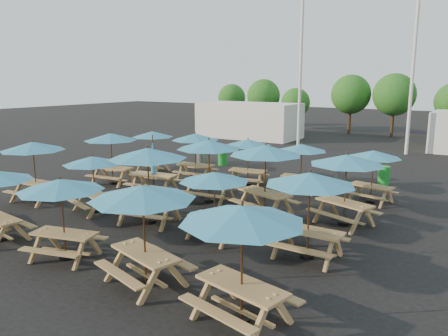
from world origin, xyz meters
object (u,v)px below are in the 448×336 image
Objects in this scene: picnic_unit_6 at (153,170)px; picnic_unit_11 at (248,145)px; picnic_unit_12 at (143,197)px; picnic_unit_19 at (373,157)px; picnic_unit_3 at (153,136)px; picnic_unit_13 at (214,180)px; picnic_unit_1 at (33,149)px; waste_bin_4 at (384,175)px; waste_bin_2 at (341,172)px; picnic_unit_9 at (148,157)px; waste_bin_1 at (223,158)px; picnic_unit_18 at (347,163)px; picnic_unit_7 at (195,139)px; picnic_unit_8 at (61,189)px; picnic_unit_16 at (242,220)px; waste_bin_3 at (340,172)px; waste_bin_0 at (201,156)px; picnic_unit_17 at (310,183)px; picnic_unit_15 at (302,150)px; picnic_unit_5 at (93,163)px; picnic_unit_14 at (266,153)px; picnic_unit_10 at (209,147)px; picnic_unit_2 at (111,139)px.

picnic_unit_11 is (2.57, 3.34, 0.82)m from picnic_unit_6.
picnic_unit_19 is at bearing 90.57° from picnic_unit_12.
picnic_unit_6 reaches higher than picnic_unit_3.
picnic_unit_1 is at bearing -173.20° from picnic_unit_13.
picnic_unit_12 is 13.38m from waste_bin_4.
waste_bin_2 is at bearing -171.23° from waste_bin_4.
picnic_unit_3 is at bearing -163.21° from waste_bin_4.
picnic_unit_11 is (0.14, 6.33, -0.38)m from picnic_unit_9.
picnic_unit_1 is at bearing -101.73° from waste_bin_1.
picnic_unit_7 is at bearing 179.95° from picnic_unit_18.
picnic_unit_6 is at bearing 96.93° from picnic_unit_8.
picnic_unit_11 is 0.85× the size of picnic_unit_16.
picnic_unit_19 is 2.92× the size of waste_bin_3.
picnic_unit_7 reaches higher than picnic_unit_3.
waste_bin_3 is at bearing -169.83° from waste_bin_4.
picnic_unit_7 reaches higher than waste_bin_3.
picnic_unit_19 reaches higher than waste_bin_0.
picnic_unit_8 reaches higher than picnic_unit_11.
picnic_unit_19 is at bearing 90.12° from picnic_unit_17.
picnic_unit_6 is at bearing -138.96° from waste_bin_4.
waste_bin_1 is (2.09, 10.08, -1.65)m from picnic_unit_1.
waste_bin_1 is at bearing 126.03° from picnic_unit_13.
waste_bin_0 is at bearing 99.49° from picnic_unit_6.
picnic_unit_15 is 2.67× the size of waste_bin_0.
picnic_unit_11 reaches higher than picnic_unit_3.
picnic_unit_16 is 9.96m from picnic_unit_19.
picnic_unit_8 is 0.89× the size of picnic_unit_18.
picnic_unit_1 is at bearing 172.84° from picnic_unit_9.
picnic_unit_11 is at bearing -146.77° from waste_bin_4.
picnic_unit_16 is at bearing -52.10° from waste_bin_0.
picnic_unit_5 is 6.03m from picnic_unit_14.
waste_bin_2 is (-2.14, 3.02, -1.37)m from picnic_unit_19.
picnic_unit_3 is at bearing 169.49° from picnic_unit_11.
waste_bin_0 is (-10.13, 6.36, -1.63)m from picnic_unit_18.
waste_bin_3 is at bearing 103.44° from picnic_unit_12.
picnic_unit_9 reaches higher than waste_bin_2.
picnic_unit_7 is 0.83× the size of picnic_unit_12.
picnic_unit_3 is 2.70× the size of waste_bin_3.
picnic_unit_1 is 5.44m from picnic_unit_9.
picnic_unit_8 is 3.19× the size of waste_bin_0.
picnic_unit_19 is at bearing 70.67° from picnic_unit_13.
picnic_unit_11 is 2.47m from picnic_unit_15.
picnic_unit_3 is 11.01m from picnic_unit_19.
waste_bin_0 is (-7.29, 3.11, -1.38)m from picnic_unit_15.
picnic_unit_13 is 2.66× the size of waste_bin_1.
picnic_unit_5 is 1.07× the size of picnic_unit_11.
picnic_unit_14 is 1.41× the size of picnic_unit_15.
picnic_unit_16 is at bearing -57.03° from picnic_unit_10.
picnic_unit_3 is 2.70× the size of waste_bin_0.
picnic_unit_2 is at bearing 173.15° from picnic_unit_10.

